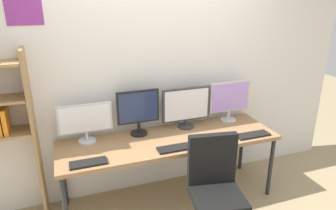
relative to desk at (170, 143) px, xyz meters
The scene contains 12 objects.
wall_back 0.74m from the desk, 90.14° to the left, with size 4.65×0.11×2.60m.
desk is the anchor object (origin of this frame).
office_chair 0.74m from the desk, 73.69° to the right, with size 0.52×0.52×0.99m.
monitor_far_left 0.88m from the desk, 165.21° to the left, with size 0.52×0.18×0.40m.
monitor_center_left 0.47m from the desk, 141.62° to the left, with size 0.44×0.18×0.48m.
monitor_center_right 0.45m from the desk, 38.40° to the left, with size 0.55×0.18×0.45m.
monitor_far_right 0.89m from the desk, 14.79° to the left, with size 0.49×0.18×0.47m.
keyboard_left 0.87m from the desk, 164.69° to the right, with size 0.32×0.13×0.02m, color black.
keyboard_center 0.24m from the desk, 90.00° to the right, with size 0.40×0.13×0.02m, color black.
keyboard_right 0.87m from the desk, 15.31° to the right, with size 0.37×0.13×0.02m, color black.
mouse_left_side 0.63m from the desk, 13.33° to the right, with size 0.06×0.10×0.03m, color #38383D.
mouse_right_side 0.49m from the desk, 20.74° to the right, with size 0.06×0.10×0.03m, color #38383D.
Camera 1 is at (-0.97, -2.08, 2.15)m, focal length 32.95 mm.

